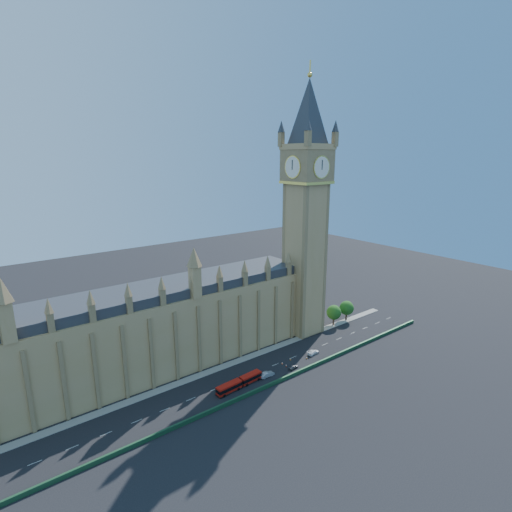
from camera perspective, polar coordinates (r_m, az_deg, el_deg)
ground at (r=132.00m, az=-1.35°, el=-16.80°), size 400.00×400.00×0.00m
palace_westminster at (r=132.34m, az=-16.16°, el=-10.54°), size 120.00×20.00×28.00m
elizabeth_tower at (r=149.34m, az=7.20°, el=8.90°), size 20.59×20.59×105.00m
bridge_parapet at (r=125.62m, az=1.22°, el=-18.23°), size 160.00×0.60×1.20m
kerb_north at (r=138.71m, az=-3.77°, el=-15.15°), size 160.00×3.00×0.16m
tree_east_near at (r=168.42m, az=11.10°, el=-7.84°), size 6.00×6.00×8.50m
tree_east_far at (r=174.18m, az=12.85°, el=-7.18°), size 6.00×6.00×8.50m
red_bus at (r=126.07m, az=-2.39°, el=-17.67°), size 16.19×3.41×2.73m
car_grey at (r=136.18m, az=5.34°, el=-15.51°), size 3.97×1.95×1.30m
car_silver at (r=131.40m, az=1.58°, el=-16.55°), size 5.00×1.80×1.64m
car_white at (r=145.72m, az=8.17°, el=-13.46°), size 5.21×2.58×1.46m
cone_a at (r=138.72m, az=3.76°, el=-15.02°), size 0.48×0.48×0.70m
cone_b at (r=137.41m, az=4.34°, el=-15.33°), size 0.58×0.58×0.74m
cone_c at (r=142.74m, az=7.27°, el=-14.22°), size 0.52×0.52×0.72m
cone_d at (r=141.28m, az=4.92°, el=-14.45°), size 0.56×0.56×0.80m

